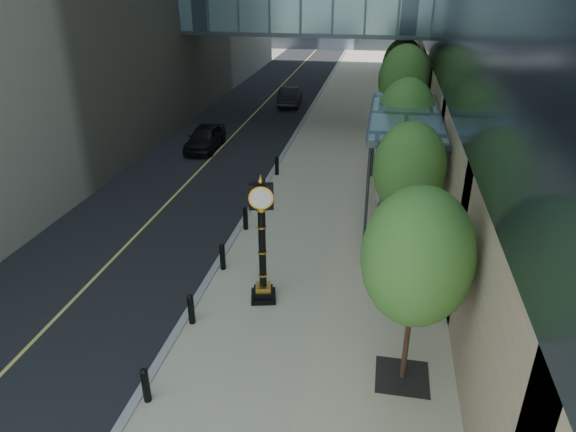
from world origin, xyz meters
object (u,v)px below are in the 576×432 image
at_px(street_clock, 262,250).
at_px(car_far, 290,96).
at_px(pedestrian, 381,192).
at_px(car_near, 205,137).

bearing_deg(street_clock, car_far, 85.50).
relative_size(pedestrian, car_far, 0.38).
distance_m(street_clock, car_near, 16.32).
height_order(car_near, car_far, car_far).
relative_size(pedestrian, car_near, 0.41).
bearing_deg(pedestrian, car_near, -52.31).
bearing_deg(car_near, car_far, 75.12).
bearing_deg(pedestrian, car_far, -87.23).
distance_m(car_near, car_far, 12.32).
height_order(pedestrian, car_far, pedestrian).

